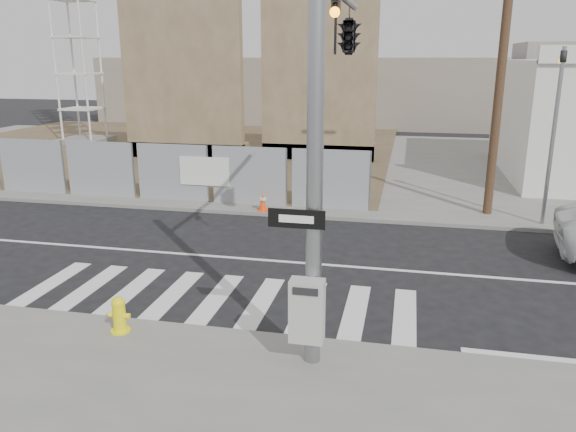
% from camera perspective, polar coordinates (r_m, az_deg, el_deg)
% --- Properties ---
extents(ground, '(100.00, 100.00, 0.00)m').
position_cam_1_polar(ground, '(14.56, -4.02, -4.38)').
color(ground, black).
rests_on(ground, ground).
extents(sidewalk_far, '(50.00, 20.00, 0.12)m').
position_cam_1_polar(sidewalk_far, '(27.83, 4.03, 5.51)').
color(sidewalk_far, slate).
rests_on(sidewalk_far, ground).
extents(signal_pole, '(0.96, 5.87, 7.00)m').
position_cam_1_polar(signal_pole, '(11.15, 5.24, 14.52)').
color(signal_pole, gray).
rests_on(signal_pole, sidewalk_near).
extents(far_signal_pole, '(0.16, 0.20, 5.60)m').
position_cam_1_polar(far_signal_pole, '(18.25, 25.59, 9.46)').
color(far_signal_pole, gray).
rests_on(far_signal_pole, sidewalk_far).
extents(chain_link_fence, '(24.60, 0.04, 2.00)m').
position_cam_1_polar(chain_link_fence, '(23.15, -24.95, 4.64)').
color(chain_link_fence, gray).
rests_on(chain_link_fence, sidewalk_far).
extents(concrete_wall_left, '(6.00, 1.30, 8.00)m').
position_cam_1_polar(concrete_wall_left, '(28.41, -10.56, 12.24)').
color(concrete_wall_left, brown).
rests_on(concrete_wall_left, sidewalk_far).
extents(concrete_wall_right, '(5.50, 1.30, 8.00)m').
position_cam_1_polar(concrete_wall_right, '(27.59, 3.14, 12.38)').
color(concrete_wall_right, brown).
rests_on(concrete_wall_right, sidewalk_far).
extents(utility_pole_right, '(1.60, 0.28, 10.00)m').
position_cam_1_polar(utility_pole_right, '(18.79, 21.02, 15.38)').
color(utility_pole_right, '#4D3424').
rests_on(utility_pole_right, sidewalk_far).
extents(fire_hydrant, '(0.43, 0.42, 0.69)m').
position_cam_1_polar(fire_hydrant, '(10.93, -16.78, -9.56)').
color(fire_hydrant, '#FEED0E').
rests_on(fire_hydrant, sidewalk_near).
extents(traffic_cone_c, '(0.42, 0.42, 0.64)m').
position_cam_1_polar(traffic_cone_c, '(20.52, -9.28, 2.69)').
color(traffic_cone_c, '#FF550D').
rests_on(traffic_cone_c, sidewalk_far).
extents(traffic_cone_d, '(0.34, 0.34, 0.64)m').
position_cam_1_polar(traffic_cone_d, '(18.53, -2.58, 1.46)').
color(traffic_cone_d, '#FF470D').
rests_on(traffic_cone_d, sidewalk_far).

